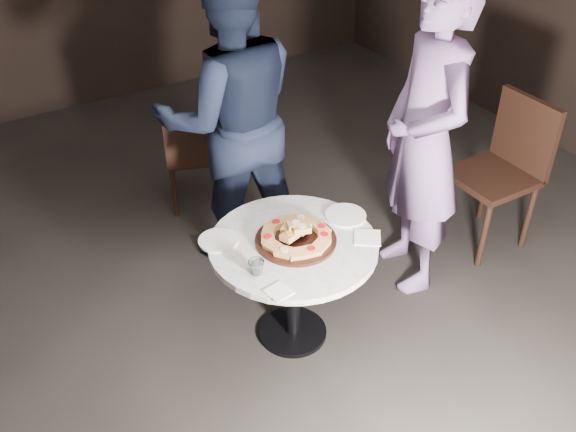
{
  "coord_description": "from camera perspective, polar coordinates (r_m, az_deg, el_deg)",
  "views": [
    {
      "loc": [
        -1.34,
        -2.15,
        2.59
      ],
      "look_at": [
        0.0,
        0.05,
        0.77
      ],
      "focal_mm": 40.0,
      "sensor_mm": 36.0,
      "label": 1
    }
  ],
  "objects": [
    {
      "name": "diner_teal",
      "position": [
        3.57,
        12.08,
        6.6
      ],
      "size": [
        0.6,
        0.76,
        1.84
      ],
      "primitive_type": "imported",
      "rotation": [
        0.0,
        0.0,
        -1.83
      ],
      "color": "#7E659C",
      "rests_on": "ground"
    },
    {
      "name": "floor",
      "position": [
        3.62,
        0.33,
        -10.37
      ],
      "size": [
        7.0,
        7.0,
        0.0
      ],
      "primitive_type": "plane",
      "color": "black",
      "rests_on": "ground"
    },
    {
      "name": "serving_board",
      "position": [
        3.2,
        0.71,
        -2.16
      ],
      "size": [
        0.44,
        0.44,
        0.02
      ],
      "primitive_type": "cylinder",
      "rotation": [
        0.0,
        0.0,
        -0.09
      ],
      "color": "black",
      "rests_on": "table"
    },
    {
      "name": "napkin_far",
      "position": [
        3.25,
        7.07,
        -1.91
      ],
      "size": [
        0.18,
        0.18,
        0.01
      ],
      "primitive_type": "cube",
      "rotation": [
        0.0,
        0.0,
        -0.64
      ],
      "color": "white",
      "rests_on": "table"
    },
    {
      "name": "plate_left",
      "position": [
        3.22,
        -6.23,
        -2.17
      ],
      "size": [
        0.2,
        0.2,
        0.01
      ],
      "primitive_type": "cylinder",
      "rotation": [
        0.0,
        0.0,
        0.01
      ],
      "color": "white",
      "rests_on": "table"
    },
    {
      "name": "napkin_near",
      "position": [
        2.91,
        -0.82,
        -6.74
      ],
      "size": [
        0.12,
        0.12,
        0.01
      ],
      "primitive_type": "cube",
      "rotation": [
        0.0,
        0.0,
        0.15
      ],
      "color": "white",
      "rests_on": "table"
    },
    {
      "name": "chair_right",
      "position": [
        4.22,
        18.76,
        4.49
      ],
      "size": [
        0.48,
        0.46,
        0.97
      ],
      "rotation": [
        0.0,
        0.0,
        -1.59
      ],
      "color": "black",
      "rests_on": "ground"
    },
    {
      "name": "plate_right",
      "position": [
        3.38,
        5.14,
        0.05
      ],
      "size": [
        0.25,
        0.25,
        0.01
      ],
      "primitive_type": "cylinder",
      "rotation": [
        0.0,
        0.0,
        0.15
      ],
      "color": "white",
      "rests_on": "table"
    },
    {
      "name": "focaccia_pile",
      "position": [
        3.18,
        0.71,
        -1.62
      ],
      "size": [
        0.36,
        0.37,
        0.1
      ],
      "rotation": [
        0.0,
        0.0,
        -0.12
      ],
      "color": "tan",
      "rests_on": "serving_board"
    },
    {
      "name": "chair_far",
      "position": [
        4.38,
        -8.41,
        5.74
      ],
      "size": [
        0.48,
        0.49,
        0.79
      ],
      "rotation": [
        0.0,
        0.0,
        2.79
      ],
      "color": "black",
      "rests_on": "ground"
    },
    {
      "name": "diner_navy",
      "position": [
        3.74,
        -5.15,
        8.66
      ],
      "size": [
        1.05,
        0.91,
        1.85
      ],
      "primitive_type": "imported",
      "rotation": [
        0.0,
        0.0,
        2.88
      ],
      "color": "black",
      "rests_on": "ground"
    },
    {
      "name": "table",
      "position": [
        3.27,
        0.46,
        -3.99
      ],
      "size": [
        1.09,
        1.09,
        0.64
      ],
      "rotation": [
        0.0,
        0.0,
        0.35
      ],
      "color": "black",
      "rests_on": "ground"
    },
    {
      "name": "water_glass",
      "position": [
        2.99,
        -2.82,
        -4.58
      ],
      "size": [
        0.09,
        0.09,
        0.07
      ],
      "primitive_type": "imported",
      "rotation": [
        0.0,
        0.0,
        -0.13
      ],
      "color": "silver",
      "rests_on": "table"
    }
  ]
}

